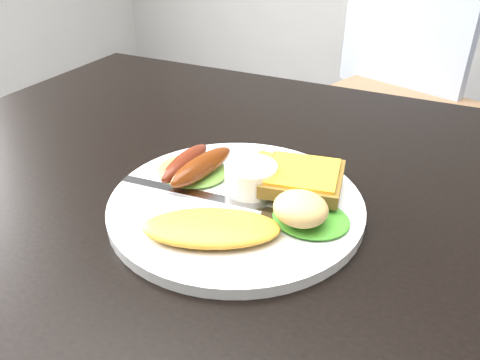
{
  "coord_description": "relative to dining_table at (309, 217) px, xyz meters",
  "views": [
    {
      "loc": [
        0.12,
        -0.44,
        1.05
      ],
      "look_at": [
        -0.07,
        -0.04,
        0.78
      ],
      "focal_mm": 35.0,
      "sensor_mm": 36.0,
      "label": 1
    }
  ],
  "objects": [
    {
      "name": "lettuce_right",
      "position": [
        0.02,
        -0.05,
        0.04
      ],
      "size": [
        0.08,
        0.08,
        0.01
      ],
      "primitive_type": "ellipsoid",
      "rotation": [
        0.0,
        0.0,
        0.05
      ],
      "color": "#30861C",
      "rests_on": "plate"
    },
    {
      "name": "toast_b",
      "position": [
        -0.01,
        -0.0,
        0.05
      ],
      "size": [
        0.1,
        0.1,
        0.01
      ],
      "primitive_type": "cube",
      "rotation": [
        0.0,
        0.0,
        0.18
      ],
      "color": "olive",
      "rests_on": "toast_a"
    },
    {
      "name": "dining_table",
      "position": [
        0.0,
        0.0,
        0.0
      ],
      "size": [
        1.2,
        0.8,
        0.04
      ],
      "primitive_type": "cube",
      "color": "black",
      "rests_on": "ground"
    },
    {
      "name": "lettuce_left",
      "position": [
        -0.14,
        -0.02,
        0.04
      ],
      "size": [
        0.11,
        0.1,
        0.01
      ],
      "primitive_type": "ellipsoid",
      "rotation": [
        0.0,
        0.0,
        -0.23
      ],
      "color": "#5C9431",
      "rests_on": "plate"
    },
    {
      "name": "omelette",
      "position": [
        -0.06,
        -0.12,
        0.04
      ],
      "size": [
        0.15,
        0.11,
        0.02
      ],
      "primitive_type": "ellipsoid",
      "rotation": [
        0.0,
        0.0,
        0.42
      ],
      "color": "yellow",
      "rests_on": "plate"
    },
    {
      "name": "sausage_a",
      "position": [
        -0.15,
        -0.03,
        0.05
      ],
      "size": [
        0.02,
        0.1,
        0.02
      ],
      "primitive_type": "ellipsoid",
      "rotation": [
        0.0,
        0.0,
        0.0
      ],
      "color": "maroon",
      "rests_on": "lettuce_left"
    },
    {
      "name": "fork",
      "position": [
        -0.12,
        -0.06,
        0.03
      ],
      "size": [
        0.17,
        0.03,
        0.0
      ],
      "primitive_type": "cube",
      "rotation": [
        0.0,
        0.0,
        0.08
      ],
      "color": "#ADAFB7",
      "rests_on": "plate"
    },
    {
      "name": "dining_chair",
      "position": [
        -0.08,
        1.08,
        -0.28
      ],
      "size": [
        0.6,
        0.6,
        0.06
      ],
      "primitive_type": "cube",
      "rotation": [
        0.0,
        0.0,
        -0.35
      ],
      "color": "tan",
      "rests_on": "ground"
    },
    {
      "name": "potato_salad",
      "position": [
        0.01,
        -0.07,
        0.06
      ],
      "size": [
        0.07,
        0.07,
        0.03
      ],
      "primitive_type": "ellipsoid",
      "rotation": [
        0.0,
        0.0,
        -0.27
      ],
      "color": "#CFBA8C",
      "rests_on": "lettuce_right"
    },
    {
      "name": "plate",
      "position": [
        -0.07,
        -0.05,
        0.03
      ],
      "size": [
        0.28,
        0.28,
        0.01
      ],
      "primitive_type": "cylinder",
      "color": "white",
      "rests_on": "dining_table"
    },
    {
      "name": "toast_a",
      "position": [
        -0.05,
        0.02,
        0.04
      ],
      "size": [
        0.08,
        0.08,
        0.01
      ],
      "primitive_type": "cube",
      "rotation": [
        0.0,
        0.0,
        0.04
      ],
      "color": "brown",
      "rests_on": "plate"
    },
    {
      "name": "ramekin",
      "position": [
        -0.06,
        -0.03,
        0.05
      ],
      "size": [
        0.08,
        0.08,
        0.03
      ],
      "primitive_type": "cylinder",
      "rotation": [
        0.0,
        0.0,
        -0.37
      ],
      "color": "white",
      "rests_on": "plate"
    },
    {
      "name": "sausage_b",
      "position": [
        -0.12,
        -0.03,
        0.05
      ],
      "size": [
        0.04,
        0.11,
        0.03
      ],
      "primitive_type": "ellipsoid",
      "rotation": [
        0.0,
        0.0,
        -0.17
      ],
      "color": "#612604",
      "rests_on": "lettuce_left"
    }
  ]
}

